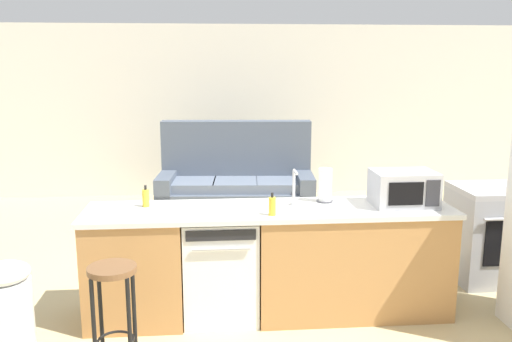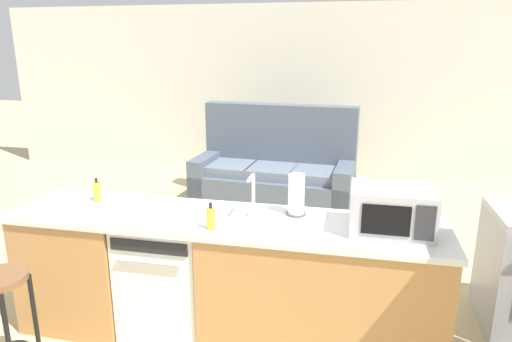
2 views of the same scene
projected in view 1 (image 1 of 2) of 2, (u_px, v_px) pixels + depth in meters
The scene contains 13 objects.
ground_plane at pixel (252, 314), 4.48m from camera, with size 24.00×24.00×0.00m, color tan.
wall_back at pixel (250, 111), 8.35m from camera, with size 10.00×0.06×2.60m.
kitchen_counter at pixel (281, 265), 4.41m from camera, with size 2.94×0.66×0.90m.
dishwasher at pixel (221, 266), 4.37m from camera, with size 0.58×0.61×0.84m.
stove_range at pixel (494, 233), 5.12m from camera, with size 0.76×0.68×0.90m.
microwave at pixel (404, 188), 4.37m from camera, with size 0.50×0.37×0.28m.
sink_faucet at pixel (294, 190), 4.36m from camera, with size 0.07×0.18×0.30m.
paper_towel_roll at pixel (325, 186), 4.48m from camera, with size 0.14×0.14×0.28m.
soap_bottle at pixel (272, 206), 4.09m from camera, with size 0.06×0.06×0.18m.
dish_soap_bottle at pixel (146, 198), 4.34m from camera, with size 0.06×0.06×0.18m.
bar_stool at pixel (113, 296), 3.55m from camera, with size 0.32×0.32×0.74m.
trash_bin at pixel (7, 314), 3.64m from camera, with size 0.35×0.35×0.74m.
couch at pixel (236, 188), 7.21m from camera, with size 2.06×1.05×1.27m.
Camera 1 is at (-0.32, -4.14, 2.04)m, focal length 38.00 mm.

